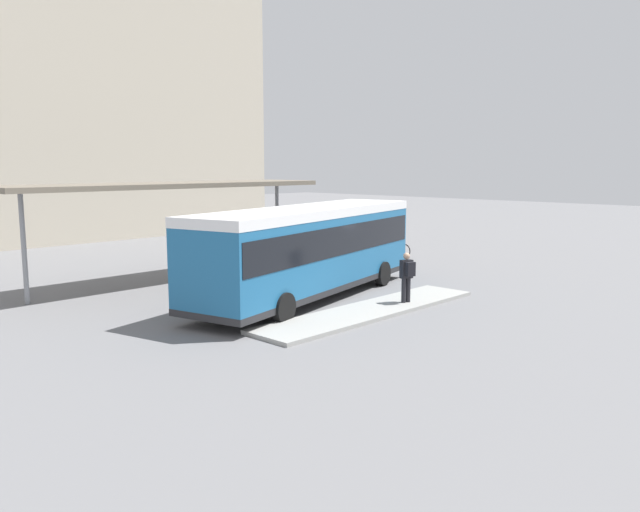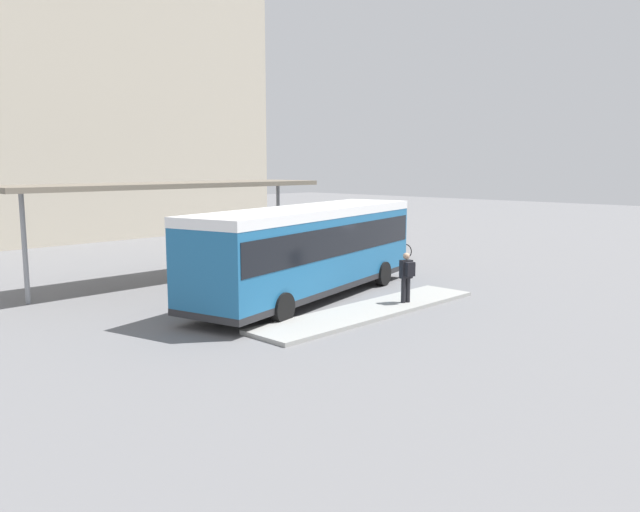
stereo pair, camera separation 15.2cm
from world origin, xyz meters
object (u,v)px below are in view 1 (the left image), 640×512
at_px(pedestrian_waiting, 407,274).
at_px(bicycle_blue, 385,248).
at_px(city_bus, 309,245).
at_px(bicycle_white, 356,245).
at_px(bicycle_green, 371,246).
at_px(bicycle_red, 396,250).

bearing_deg(pedestrian_waiting, bicycle_blue, -30.76).
xyz_separation_m(city_bus, bicycle_white, (9.71, 6.20, -1.43)).
bearing_deg(city_bus, bicycle_green, 15.31).
bearing_deg(bicycle_white, bicycle_blue, -162.71).
distance_m(city_bus, bicycle_blue, 11.02).
distance_m(city_bus, bicycle_white, 11.61).
relative_size(pedestrian_waiting, bicycle_red, 0.97).
relative_size(city_bus, bicycle_blue, 7.25).
height_order(pedestrian_waiting, bicycle_red, pedestrian_waiting).
bearing_deg(city_bus, pedestrian_waiting, -81.05).
height_order(city_bus, bicycle_white, city_bus).
height_order(pedestrian_waiting, bicycle_green, pedestrian_waiting).
distance_m(bicycle_blue, bicycle_green, 0.86).
height_order(bicycle_red, bicycle_green, bicycle_green).
bearing_deg(pedestrian_waiting, bicycle_green, -27.44).
distance_m(bicycle_red, bicycle_blue, 0.87).
xyz_separation_m(bicycle_blue, bicycle_green, (-0.09, 0.85, 0.05)).
bearing_deg(bicycle_red, city_bus, 109.64).
xyz_separation_m(pedestrian_waiting, bicycle_red, (8.50, 6.78, -0.68)).
relative_size(bicycle_blue, bicycle_white, 0.88).
xyz_separation_m(city_bus, bicycle_blue, (9.95, 4.50, -1.48)).
bearing_deg(bicycle_blue, bicycle_green, 1.83).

